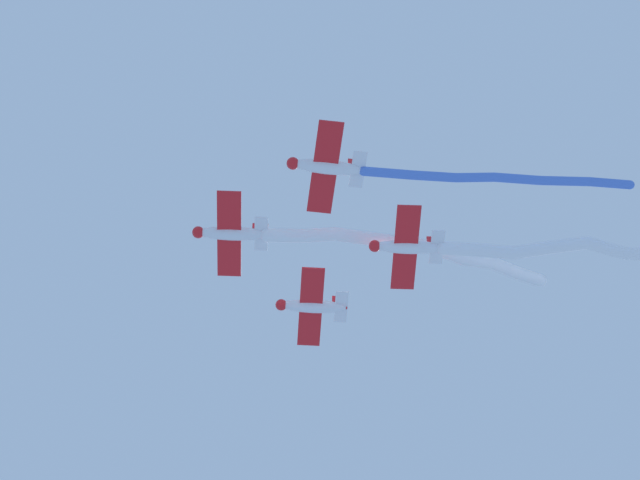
{
  "coord_description": "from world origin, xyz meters",
  "views": [
    {
      "loc": [
        19.98,
        -35.47,
        3.09
      ],
      "look_at": [
        -4.11,
        3.19,
        69.11
      ],
      "focal_mm": 68.07,
      "sensor_mm": 36.0,
      "label": 1
    }
  ],
  "objects_px": {
    "airplane_lead": "(230,233)",
    "airplane_left_wing": "(326,167)",
    "airplane_slot": "(406,247)",
    "airplane_right_wing": "(311,306)"
  },
  "relations": [
    {
      "from": "airplane_left_wing",
      "to": "airplane_slot",
      "type": "relative_size",
      "value": 0.96
    },
    {
      "from": "airplane_lead",
      "to": "airplane_left_wing",
      "type": "relative_size",
      "value": 1.04
    },
    {
      "from": "airplane_left_wing",
      "to": "airplane_right_wing",
      "type": "distance_m",
      "value": 11.74
    },
    {
      "from": "airplane_right_wing",
      "to": "airplane_slot",
      "type": "relative_size",
      "value": 0.99
    },
    {
      "from": "airplane_left_wing",
      "to": "airplane_slot",
      "type": "distance_m",
      "value": 8.29
    },
    {
      "from": "airplane_right_wing",
      "to": "airplane_lead",
      "type": "bearing_deg",
      "value": 46.33
    },
    {
      "from": "airplane_lead",
      "to": "airplane_slot",
      "type": "xyz_separation_m",
      "value": [
        9.41,
        6.99,
        -0.2
      ]
    },
    {
      "from": "airplane_lead",
      "to": "airplane_right_wing",
      "type": "relative_size",
      "value": 1.01
    },
    {
      "from": "airplane_lead",
      "to": "airplane_slot",
      "type": "bearing_deg",
      "value": -177.65
    },
    {
      "from": "airplane_lead",
      "to": "airplane_right_wing",
      "type": "bearing_deg",
      "value": -132.66
    }
  ]
}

